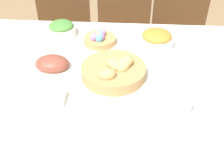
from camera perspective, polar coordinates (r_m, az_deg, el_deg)
The scene contains 15 objects.
dining_table at distance 1.59m, azimuth 0.22°, elevation -9.64°, with size 1.58×1.18×0.74m.
chair_far_right at distance 2.27m, azimuth 13.38°, elevation 9.22°, with size 0.43×0.43×0.90m.
chair_far_center at distance 2.24m, azimuth 1.92°, elevation 9.83°, with size 0.46×0.46×0.90m.
chair_far_left at distance 2.30m, azimuth -9.70°, elevation 10.06°, with size 0.47×0.47×0.90m.
bread_basket at distance 1.33m, azimuth 0.49°, elevation 2.79°, with size 0.31×0.31×0.10m.
egg_basket at distance 1.60m, azimuth -2.53°, elevation 9.22°, with size 0.18×0.18×0.08m.
ham_platter at distance 1.42m, azimuth -12.02°, elevation 3.84°, with size 0.26×0.18×0.08m.
carrot_bowl at distance 1.58m, azimuth 9.03°, elevation 8.96°, with size 0.19×0.19×0.10m.
green_salad_bowl at distance 1.71m, azimuth -10.21°, elevation 11.01°, with size 0.17×0.17×0.08m.
dinner_plate at distance 1.06m, azimuth 0.91°, elevation -11.43°, with size 0.28×0.28×0.01m.
fork at distance 1.08m, azimuth -7.96°, elevation -10.96°, with size 0.01×0.18×0.00m.
knife at distance 1.07m, azimuth 9.87°, elevation -11.80°, with size 0.01×0.18×0.00m.
spoon at distance 1.07m, azimuth 11.50°, elevation -11.82°, with size 0.01×0.18×0.00m.
drinking_cup at distance 1.17m, azimuth 14.14°, elevation -4.50°, with size 0.07×0.07×0.07m.
butter_dish at distance 1.24m, azimuth -12.48°, elevation -2.68°, with size 0.13×0.08×0.03m.
Camera 1 is at (0.06, -1.06, 1.56)m, focal length 45.00 mm.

